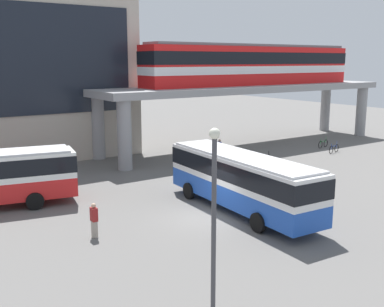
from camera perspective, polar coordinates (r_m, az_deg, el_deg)
The scene contains 12 objects.
ground_plane at distance 33.39m, azimuth -8.54°, elevation -3.15°, with size 120.00×120.00×0.00m, color #605E5B.
elevated_platform at distance 45.65m, azimuth 6.85°, elevation 7.32°, with size 31.46×6.59×5.95m.
train at distance 45.97m, azimuth 7.55°, elevation 10.80°, with size 23.75×2.96×3.84m.
bus_main at distance 25.84m, azimuth 6.02°, elevation -2.83°, with size 3.22×11.17×3.22m.
bicycle_black at distance 38.28m, azimuth 8.96°, elevation -0.74°, with size 1.74×0.53×1.04m.
bicycle_silver at distance 37.70m, azimuth 3.41°, elevation -0.81°, with size 1.79×0.07×1.04m.
bicycle_blue at distance 44.32m, azimuth 16.99°, elevation 0.55°, with size 1.76×0.44×1.04m.
bicycle_green at distance 46.69m, azimuth 15.76°, elevation 1.15°, with size 1.76×0.43×1.04m.
pedestrian_walking_across at distance 39.69m, azimuth 3.40°, elevation 0.47°, with size 0.40×0.47×1.71m.
pedestrian_near_building at distance 33.50m, azimuth 1.29°, elevation -1.53°, with size 0.32×0.42×1.74m.
pedestrian_at_kerb at distance 22.76m, azimuth -11.89°, elevation -8.14°, with size 0.32×0.40×1.69m.
lamp_post at distance 14.89m, azimuth 2.70°, elevation -6.66°, with size 0.36×0.36×6.26m.
Camera 1 is at (-14.08, -19.11, 8.31)m, focal length 43.53 mm.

